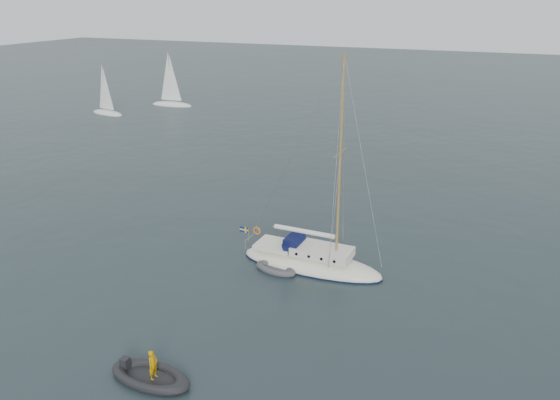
% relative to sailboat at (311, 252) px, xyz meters
% --- Properties ---
extents(ground, '(300.00, 300.00, 0.00)m').
position_rel_sailboat_xyz_m(ground, '(1.27, -3.00, -1.03)').
color(ground, black).
rests_on(ground, ground).
extents(sailboat, '(9.60, 2.88, 13.67)m').
position_rel_sailboat_xyz_m(sailboat, '(0.00, 0.00, 0.00)').
color(sailboat, white).
rests_on(sailboat, ground).
extents(dinghy, '(2.79, 1.26, 0.40)m').
position_rel_sailboat_xyz_m(dinghy, '(-1.80, -1.43, -0.86)').
color(dinghy, '#47474C').
rests_on(dinghy, ground).
extents(rib, '(3.98, 1.81, 1.61)m').
position_rel_sailboat_xyz_m(rib, '(-2.91, -12.89, -0.79)').
color(rib, black).
rests_on(rib, ground).
extents(distant_yacht_a, '(5.86, 3.13, 7.77)m').
position_rel_sailboat_xyz_m(distant_yacht_a, '(-42.62, 32.58, 2.28)').
color(distant_yacht_a, white).
rests_on(distant_yacht_a, ground).
extents(distant_yacht_c, '(6.72, 3.58, 8.91)m').
position_rel_sailboat_xyz_m(distant_yacht_c, '(-37.62, 41.44, 2.77)').
color(distant_yacht_c, white).
rests_on(distant_yacht_c, ground).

